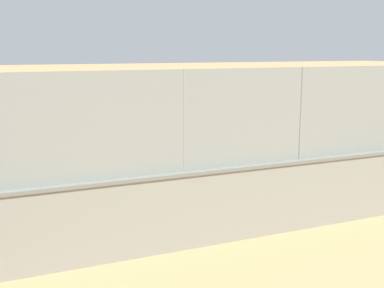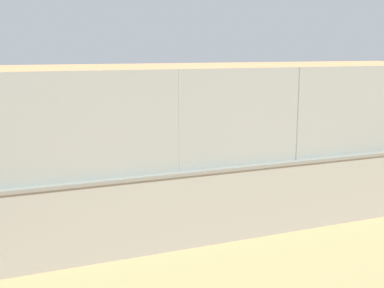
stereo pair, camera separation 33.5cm
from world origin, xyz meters
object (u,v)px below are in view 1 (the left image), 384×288
courtside_bench (97,221)px  player_crossing_court (83,151)px  player_foreground_swinging (210,142)px  sports_ball (86,150)px

courtside_bench → player_crossing_court: bearing=-98.6°
player_foreground_swinging → sports_ball: player_foreground_swinging is taller
player_crossing_court → sports_ball: 0.52m
player_foreground_swinging → player_crossing_court: bearing=-5.7°
player_crossing_court → sports_ball: player_crossing_court is taller
player_foreground_swinging → sports_ball: 4.83m
player_crossing_court → courtside_bench: bearing=81.4°
player_crossing_court → player_foreground_swinging: (-4.86, 0.49, 0.03)m
player_foreground_swinging → courtside_bench: 8.27m
player_foreground_swinging → courtside_bench: size_ratio=0.97×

